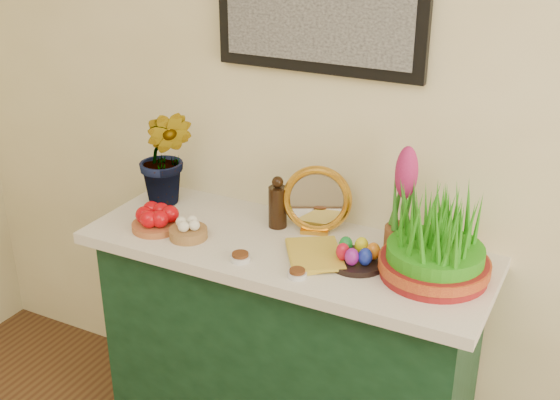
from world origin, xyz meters
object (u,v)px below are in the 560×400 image
object	(u,v)px
sideboard	(286,355)
mirror	(317,201)
hyacinth_green	(165,141)
wheatgrass_sabzeh	(436,241)
book	(289,255)

from	to	relation	value
sideboard	mirror	size ratio (longest dim) A/B	5.25
hyacinth_green	wheatgrass_sabzeh	distance (m)	1.07
mirror	wheatgrass_sabzeh	world-z (taller)	wheatgrass_sabzeh
mirror	wheatgrass_sabzeh	bearing A→B (deg)	-14.94
hyacinth_green	mirror	world-z (taller)	hyacinth_green
mirror	book	bearing A→B (deg)	-88.53
book	sideboard	bearing A→B (deg)	86.90
mirror	wheatgrass_sabzeh	size ratio (longest dim) A/B	0.72
sideboard	hyacinth_green	bearing A→B (deg)	170.55
hyacinth_green	mirror	size ratio (longest dim) A/B	2.03
book	wheatgrass_sabzeh	world-z (taller)	wheatgrass_sabzeh
hyacinth_green	mirror	bearing A→B (deg)	-11.00
book	wheatgrass_sabzeh	bearing A→B (deg)	-18.90
sideboard	mirror	xyz separation A→B (m)	(0.05, 0.13, 0.58)
hyacinth_green	wheatgrass_sabzeh	size ratio (longest dim) A/B	1.46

